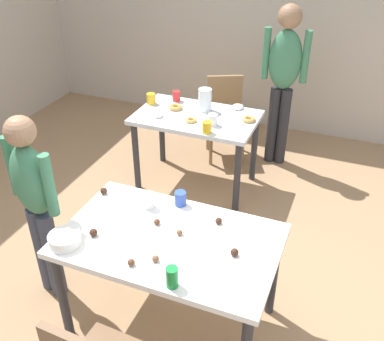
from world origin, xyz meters
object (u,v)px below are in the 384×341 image
at_px(dining_table_far, 196,126).
at_px(pitcher_far, 205,100).
at_px(soda_can, 172,277).
at_px(person_adult_far, 284,73).
at_px(dining_table_near, 170,250).
at_px(mixing_bowl, 65,239).
at_px(chair_far_table, 225,112).
at_px(person_girl_near, 35,197).

height_order(dining_table_far, pitcher_far, pitcher_far).
bearing_deg(soda_can, person_adult_far, 90.32).
height_order(dining_table_near, person_adult_far, person_adult_far).
bearing_deg(pitcher_far, mixing_bowl, -92.74).
bearing_deg(chair_far_table, dining_table_near, -79.99).
bearing_deg(chair_far_table, dining_table_far, -94.93).
bearing_deg(person_girl_near, dining_table_far, 75.14).
bearing_deg(dining_table_far, person_girl_near, -104.86).
xyz_separation_m(dining_table_near, pitcher_far, (-0.44, 1.80, 0.20)).
bearing_deg(person_girl_near, soda_can, -15.19).
distance_m(chair_far_table, pitcher_far, 0.67).
xyz_separation_m(person_adult_far, pitcher_far, (-0.60, -0.60, -0.15)).
relative_size(mixing_bowl, pitcher_far, 0.89).
bearing_deg(mixing_bowl, dining_table_near, 26.76).
bearing_deg(mixing_bowl, dining_table_far, 88.06).
relative_size(person_girl_near, mixing_bowl, 7.34).
xyz_separation_m(chair_far_table, person_adult_far, (0.57, 0.04, 0.51)).
bearing_deg(person_adult_far, dining_table_far, -130.72).
bearing_deg(dining_table_near, person_girl_near, -177.42).
relative_size(dining_table_far, chair_far_table, 1.30).
bearing_deg(person_girl_near, person_adult_far, 66.03).
bearing_deg(soda_can, chair_far_table, 102.28).
bearing_deg(chair_far_table, pitcher_far, -92.72).
relative_size(chair_far_table, mixing_bowl, 4.55).
distance_m(dining_table_near, chair_far_table, 2.41).
bearing_deg(pitcher_far, person_adult_far, 45.02).
distance_m(person_girl_near, pitcher_far, 1.91).
bearing_deg(pitcher_far, person_girl_near, -104.79).
xyz_separation_m(dining_table_far, pitcher_far, (0.03, 0.14, 0.22)).
relative_size(dining_table_near, person_adult_far, 0.79).
xyz_separation_m(dining_table_near, chair_far_table, (-0.42, 2.37, -0.16)).
relative_size(person_girl_near, person_adult_far, 0.85).
xyz_separation_m(person_adult_far, mixing_bowl, (-0.70, -2.68, -0.22)).
bearing_deg(mixing_bowl, person_adult_far, 75.36).
bearing_deg(soda_can, dining_table_far, 107.92).
distance_m(chair_far_table, person_adult_far, 0.77).
relative_size(dining_table_far, pitcher_far, 5.27).
bearing_deg(mixing_bowl, chair_far_table, 87.27).
distance_m(dining_table_far, person_adult_far, 1.04).
bearing_deg(person_girl_near, chair_far_table, 77.96).
bearing_deg(dining_table_near, dining_table_far, 106.00).
bearing_deg(person_adult_far, soda_can, -89.68).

